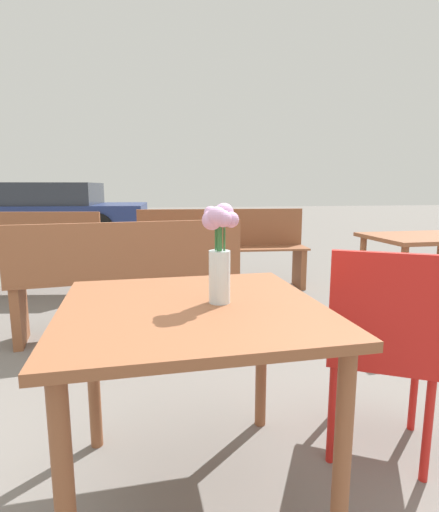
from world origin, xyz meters
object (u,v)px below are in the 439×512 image
table_front (192,333)px  flower_vase (219,250)px  bench_near (222,245)px  bench_far (130,274)px  parked_car (39,212)px  cafe_chair (382,342)px  table_back (424,252)px  bench_middle (32,251)px

table_front → flower_vase: (0.09, 0.01, 0.28)m
bench_near → bench_far: same height
parked_car → cafe_chair: bearing=-67.0°
bench_far → bench_near: bearing=55.0°
cafe_chair → parked_car: parked_car is taller
flower_vase → table_back: 2.35m
bench_near → table_back: size_ratio=2.11×
bench_middle → parked_car: 4.73m
flower_vase → cafe_chair: bearing=6.4°
parked_car → table_back: bearing=-54.4°
table_front → table_back: bearing=36.8°
table_front → flower_vase: bearing=5.1°
flower_vase → cafe_chair: (0.65, 0.07, -0.39)m
table_front → bench_far: bearing=100.2°
cafe_chair → bench_near: 2.85m
table_front → parked_car: (-2.42, 7.54, -0.04)m
bench_middle → bench_far: same height
cafe_chair → parked_car: bearing=113.0°
flower_vase → table_front: bearing=-174.9°
cafe_chair → bench_far: (-1.04, 1.55, -0.03)m
bench_near → parked_car: parked_car is taller
flower_vase → parked_car: bearing=108.5°
flower_vase → bench_middle: size_ratio=0.23×
table_back → parked_car: 7.49m
bench_far → table_back: size_ratio=1.93×
flower_vase → cafe_chair: size_ratio=0.38×
bench_near → table_back: (1.32, -1.48, 0.13)m
bench_near → parked_car: (-3.04, 4.61, 0.09)m
cafe_chair → bench_near: cafe_chair is taller
bench_far → cafe_chair: bearing=-56.1°
table_front → bench_near: 2.99m
cafe_chair → bench_middle: size_ratio=0.59×
table_front → table_back: size_ratio=1.03×
table_front → bench_middle: bearing=114.1°
flower_vase → bench_middle: 3.28m
table_back → bench_middle: bearing=155.4°
bench_near → cafe_chair: bearing=-87.3°
flower_vase → parked_car: (-2.51, 7.53, -0.32)m
flower_vase → bench_far: size_ratio=0.20×
table_front → bench_near: (0.61, 2.93, -0.14)m
table_front → flower_vase: size_ratio=2.68×
table_back → bench_far: bearing=175.3°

